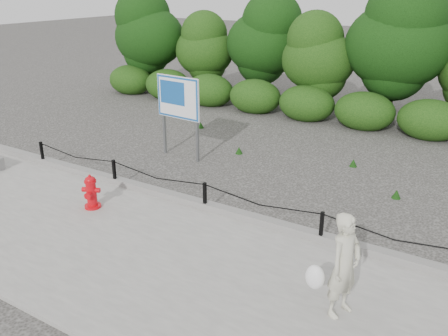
% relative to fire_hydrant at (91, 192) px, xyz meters
% --- Properties ---
extents(ground, '(90.00, 90.00, 0.00)m').
position_rel_fire_hydrant_xyz_m(ground, '(2.04, 1.15, -0.43)').
color(ground, '#2D2B28').
rests_on(ground, ground).
extents(sidewalk, '(14.00, 4.00, 0.08)m').
position_rel_fire_hydrant_xyz_m(sidewalk, '(2.04, -0.85, -0.39)').
color(sidewalk, gray).
rests_on(sidewalk, ground).
extents(curb, '(14.00, 0.22, 0.14)m').
position_rel_fire_hydrant_xyz_m(curb, '(2.04, 1.20, -0.28)').
color(curb, slate).
rests_on(curb, sidewalk).
extents(chain_barrier, '(10.06, 0.06, 0.60)m').
position_rel_fire_hydrant_xyz_m(chain_barrier, '(2.04, 1.15, 0.03)').
color(chain_barrier, black).
rests_on(chain_barrier, sidewalk).
extents(treeline, '(20.49, 3.52, 4.59)m').
position_rel_fire_hydrant_xyz_m(treeline, '(3.09, 10.07, 2.06)').
color(treeline, black).
rests_on(treeline, ground).
extents(fire_hydrant, '(0.45, 0.45, 0.73)m').
position_rel_fire_hydrant_xyz_m(fire_hydrant, '(0.00, 0.00, 0.00)').
color(fire_hydrant, red).
rests_on(fire_hydrant, sidewalk).
extents(pedestrian, '(0.75, 0.65, 1.55)m').
position_rel_fire_hydrant_xyz_m(pedestrian, '(5.46, -0.58, 0.41)').
color(pedestrian, beige).
rests_on(pedestrian, sidewalk).
extents(advertising_sign, '(1.38, 0.21, 2.21)m').
position_rel_fire_hydrant_xyz_m(advertising_sign, '(-0.37, 3.55, 1.13)').
color(advertising_sign, slate).
rests_on(advertising_sign, ground).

